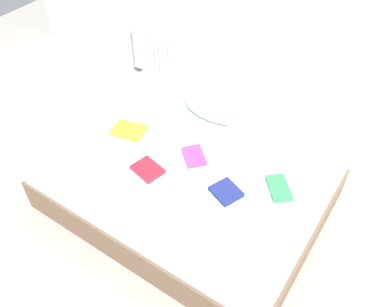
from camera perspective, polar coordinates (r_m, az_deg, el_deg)
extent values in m
plane|color=#9E998E|center=(3.29, -0.49, -6.52)|extent=(8.00, 8.00, 0.00)
cube|color=brown|center=(3.18, -0.50, -4.92)|extent=(2.00, 1.50, 0.28)
cube|color=silver|center=(3.00, -0.53, -1.79)|extent=(1.96, 1.46, 0.22)
cylinder|color=white|center=(4.53, -7.97, 14.77)|extent=(0.04, 0.04, 0.51)
cylinder|color=white|center=(4.49, -7.39, 14.59)|extent=(0.04, 0.04, 0.51)
cylinder|color=white|center=(4.46, -6.80, 14.41)|extent=(0.04, 0.04, 0.51)
cylinder|color=white|center=(4.43, -6.21, 14.22)|extent=(0.04, 0.04, 0.51)
cylinder|color=white|center=(4.39, -5.60, 14.03)|extent=(0.04, 0.04, 0.51)
cylinder|color=white|center=(4.36, -4.99, 13.83)|extent=(0.04, 0.04, 0.51)
cylinder|color=white|center=(4.33, -4.37, 13.63)|extent=(0.04, 0.04, 0.51)
cylinder|color=white|center=(4.30, -3.74, 13.43)|extent=(0.04, 0.04, 0.51)
cylinder|color=white|center=(4.27, -3.11, 13.22)|extent=(0.04, 0.04, 0.51)
cylinder|color=white|center=(4.24, -2.46, 13.00)|extent=(0.04, 0.04, 0.51)
cube|color=white|center=(4.27, -5.51, 16.65)|extent=(0.56, 0.04, 0.04)
cube|color=white|center=(4.50, -5.10, 11.35)|extent=(0.56, 0.04, 0.04)
ellipsoid|color=white|center=(3.25, 3.52, 6.33)|extent=(0.55, 0.31, 0.11)
cube|color=orange|center=(3.13, -8.84, 3.23)|extent=(0.27, 0.22, 0.04)
cube|color=maroon|center=(2.82, -6.27, -2.24)|extent=(0.23, 0.20, 0.03)
cube|color=green|center=(2.75, 12.14, -4.76)|extent=(0.24, 0.25, 0.03)
cube|color=purple|center=(2.89, 0.28, -0.35)|extent=(0.23, 0.23, 0.04)
cube|color=navy|center=(2.67, 4.82, -5.39)|extent=(0.23, 0.22, 0.03)
cube|color=white|center=(3.35, -8.59, 6.40)|extent=(0.22, 0.18, 0.03)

